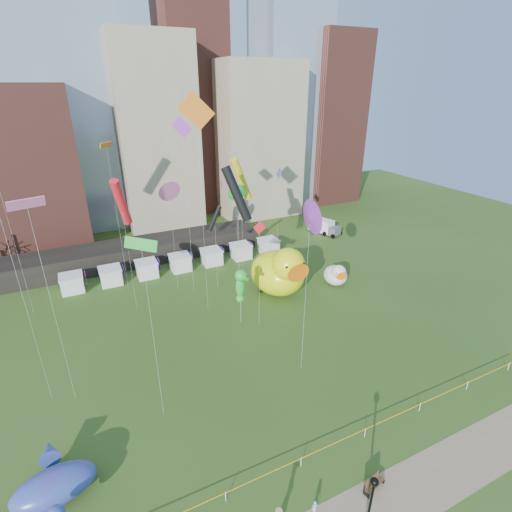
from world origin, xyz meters
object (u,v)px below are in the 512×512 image
lamppost (371,499)px  toddler (315,506)px  seahorse_green (240,284)px  whale_inflatable (54,483)px  park_bench (373,483)px  box_truck (323,226)px  big_duck (280,271)px  seahorse_purple (295,268)px  small_duck (336,275)px

lamppost → toddler: size_ratio=5.45×
seahorse_green → toddler: size_ratio=7.75×
lamppost → whale_inflatable: bearing=148.0°
park_bench → whale_inflatable: bearing=142.4°
lamppost → box_truck: 53.33m
big_duck → lamppost: bearing=-109.9°
lamppost → toddler: 4.16m
seahorse_purple → box_truck: bearing=22.5°
big_duck → box_truck: bearing=40.2°
small_duck → seahorse_green: seahorse_green is taller
big_duck → whale_inflatable: big_duck is taller
seahorse_purple → lamppost: 31.40m
big_duck → park_bench: big_duck is taller
park_bench → toddler: (-4.57, 0.44, -0.03)m
seahorse_green → whale_inflatable: (-19.95, -13.68, -4.07)m
seahorse_purple → small_duck: bearing=-37.1°
box_truck → toddler: box_truck is taller
small_duck → seahorse_green: 16.33m
whale_inflatable → small_duck: bearing=19.4°
small_duck → park_bench: small_duck is taller
whale_inflatable → park_bench: size_ratio=3.83×
seahorse_green → whale_inflatable: bearing=-161.6°
small_duck → lamppost: 32.86m
lamppost → box_truck: (28.18, 45.25, -1.66)m
seahorse_green → lamppost: (-2.24, -24.76, -2.20)m
whale_inflatable → box_truck: 57.21m
park_bench → box_truck: 50.48m
seahorse_purple → lamppost: bearing=-135.4°
lamppost → box_truck: lamppost is taller
big_duck → seahorse_green: big_duck is taller
box_truck → seahorse_purple: bearing=-155.0°
toddler → seahorse_purple: bearing=77.7°
seahorse_purple → whale_inflatable: bearing=-171.8°
seahorse_green → lamppost: 24.96m
whale_inflatable → toddler: whale_inflatable is taller
whale_inflatable → toddler: (15.41, -8.71, -0.64)m
big_duck → whale_inflatable: (-27.33, -17.70, -2.23)m
big_duck → toddler: 29.12m
whale_inflatable → lamppost: 20.98m
small_duck → box_truck: (10.26, 17.75, -0.25)m
whale_inflatable → box_truck: bearing=31.4°
big_duck → box_truck: big_duck is taller
small_duck → seahorse_purple: (-5.85, 1.48, 1.58)m
small_duck → park_bench: 30.00m
park_bench → toddler: size_ratio=2.07×
lamppost → seahorse_green: bearing=84.8°
seahorse_purple → toddler: 30.36m
big_duck → toddler: bearing=-115.7°
seahorse_green → toddler: (-4.54, -22.38, -4.71)m
seahorse_green → seahorse_purple: (9.84, 4.23, -2.03)m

